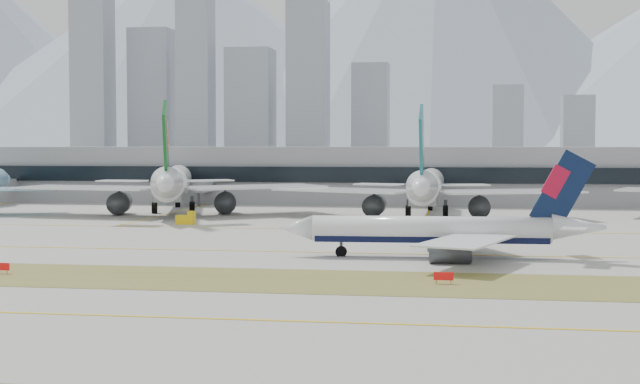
% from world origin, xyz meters
% --- Properties ---
extents(ground, '(3000.00, 3000.00, 0.00)m').
position_xyz_m(ground, '(0.00, 0.00, 0.00)').
color(ground, '#9B9991').
rests_on(ground, ground).
extents(apron_markings, '(360.00, 122.22, 0.06)m').
position_xyz_m(apron_markings, '(0.00, -53.95, 0.02)').
color(apron_markings, olive).
rests_on(apron_markings, ground).
extents(taxiing_airliner, '(44.83, 38.94, 15.06)m').
position_xyz_m(taxiing_airliner, '(29.34, -8.22, 3.63)').
color(taxiing_airliner, white).
rests_on(taxiing_airliner, ground).
extents(widebody_eva, '(67.09, 67.00, 24.73)m').
position_xyz_m(widebody_eva, '(-32.05, 62.43, 6.57)').
color(widebody_eva, white).
rests_on(widebody_eva, ground).
extents(widebody_cathay, '(65.96, 64.31, 23.50)m').
position_xyz_m(widebody_cathay, '(24.98, 61.16, 6.25)').
color(widebody_cathay, white).
rests_on(widebody_cathay, ground).
extents(terminal, '(280.00, 43.10, 15.00)m').
position_xyz_m(terminal, '(0.00, 114.84, 7.50)').
color(terminal, gray).
rests_on(terminal, ground).
extents(hold_sign_left, '(2.20, 0.15, 1.35)m').
position_xyz_m(hold_sign_left, '(-22.83, -32.00, 0.88)').
color(hold_sign_left, red).
rests_on(hold_sign_left, ground).
extents(hold_sign_right, '(2.20, 0.15, 1.35)m').
position_xyz_m(hold_sign_right, '(29.76, -32.00, 0.88)').
color(hold_sign_right, red).
rests_on(hold_sign_right, ground).
extents(gse_b, '(3.55, 2.00, 2.60)m').
position_xyz_m(gse_b, '(-20.87, 36.28, 1.05)').
color(gse_b, yellow).
rests_on(gse_b, ground).
extents(city_skyline, '(342.00, 49.80, 140.00)m').
position_xyz_m(city_skyline, '(-106.76, 453.42, 49.80)').
color(city_skyline, gray).
rests_on(city_skyline, ground).
extents(mountain_ridge, '(2830.00, 1120.00, 470.00)m').
position_xyz_m(mountain_ridge, '(33.00, 1404.14, 181.85)').
color(mountain_ridge, '#9EA8B7').
rests_on(mountain_ridge, ground).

